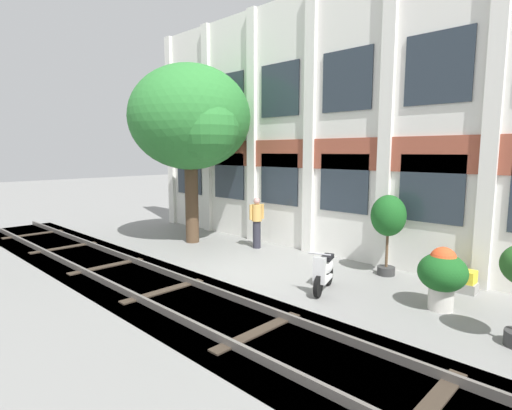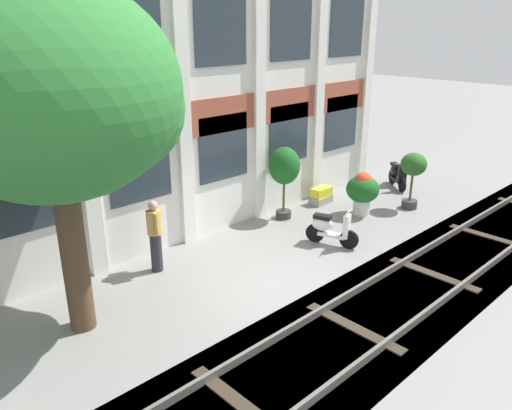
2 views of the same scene
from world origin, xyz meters
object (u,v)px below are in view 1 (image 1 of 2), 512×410
Objects in this scene: scooter_near_curb at (325,271)px; resident_by_doorway at (257,221)px; potted_plant_square_trough at (459,280)px; potted_plant_glazed_jar at (442,273)px; broadleaf_tree at (190,121)px; potted_plant_low_pan at (388,219)px.

resident_by_doorway is at bearing -133.97° from scooter_near_curb.
scooter_near_curb is at bearing -136.90° from potted_plant_square_trough.
potted_plant_glazed_jar is 2.46m from scooter_near_curb.
scooter_near_curb is (-2.24, -2.10, 0.20)m from potted_plant_square_trough.
broadleaf_tree is 2.92× the size of potted_plant_low_pan.
broadleaf_tree reaches higher than scooter_near_curb.
potted_plant_glazed_jar is at bearing 8.54° from resident_by_doorway.
potted_plant_low_pan reaches higher than potted_plant_square_trough.
broadleaf_tree is at bearing -117.15° from scooter_near_curb.
broadleaf_tree is 3.62× the size of resident_by_doorway.
scooter_near_curb is at bearing -5.99° from resident_by_doorway.
scooter_near_curb is (6.16, -0.87, -3.75)m from broadleaf_tree.
resident_by_doorway is (-3.92, 1.82, 0.46)m from scooter_near_curb.
potted_plant_low_pan is at bearing 143.17° from potted_plant_glazed_jar.
resident_by_doorway is at bearing -176.90° from potted_plant_low_pan.
potted_plant_square_trough is 3.08m from scooter_near_curb.
potted_plant_glazed_jar is 0.97× the size of scooter_near_curb.
resident_by_doorway is (-6.17, -0.28, 0.66)m from potted_plant_square_trough.
scooter_near_curb is at bearing -103.56° from potted_plant_low_pan.
potted_plant_square_trough is at bearing 94.00° from potted_plant_glazed_jar.
resident_by_doorway is at bearing 169.65° from potted_plant_glazed_jar.
scooter_near_curb is 4.35m from resident_by_doorway.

